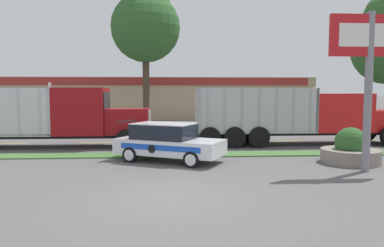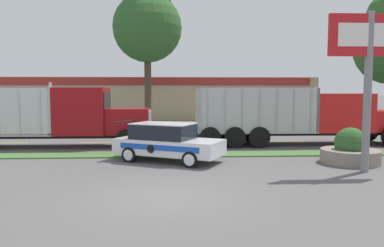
{
  "view_description": "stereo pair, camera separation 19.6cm",
  "coord_description": "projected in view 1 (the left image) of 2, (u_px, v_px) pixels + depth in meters",
  "views": [
    {
      "loc": [
        0.02,
        -10.26,
        2.92
      ],
      "look_at": [
        1.17,
        8.51,
        1.34
      ],
      "focal_mm": 35.0,
      "sensor_mm": 36.0,
      "label": 1
    },
    {
      "loc": [
        0.22,
        -10.27,
        2.92
      ],
      "look_at": [
        1.17,
        8.51,
        1.34
      ],
      "focal_mm": 35.0,
      "sensor_mm": 36.0,
      "label": 2
    }
  ],
  "objects": [
    {
      "name": "dump_truck_mid",
      "position": [
        56.0,
        118.0,
        19.78
      ],
      "size": [
        12.06,
        2.57,
        3.41
      ],
      "color": "black",
      "rests_on": "ground_plane"
    },
    {
      "name": "dump_truck_lead",
      "position": [
        313.0,
        117.0,
        20.98
      ],
      "size": [
        11.34,
        2.76,
        3.2
      ],
      "color": "black",
      "rests_on": "ground_plane"
    },
    {
      "name": "centre_line_4",
      "position": [
        100.0,
        143.0,
        21.69
      ],
      "size": [
        2.4,
        0.14,
        0.01
      ],
      "primitive_type": "cube",
      "color": "yellow",
      "rests_on": "ground_plane"
    },
    {
      "name": "centre_line_3",
      "position": [
        5.0,
        143.0,
        21.36
      ],
      "size": [
        2.4,
        0.14,
        0.01
      ],
      "primitive_type": "cube",
      "color": "yellow",
      "rests_on": "ground_plane"
    },
    {
      "name": "ground_plane",
      "position": [
        169.0,
        197.0,
        10.45
      ],
      "size": [
        600.0,
        600.0,
        0.0
      ],
      "primitive_type": "plane",
      "color": "#5B5959"
    },
    {
      "name": "centre_line_7",
      "position": [
        371.0,
        140.0,
        22.68
      ],
      "size": [
        2.4,
        0.14,
        0.01
      ],
      "primitive_type": "cube",
      "color": "yellow",
      "rests_on": "ground_plane"
    },
    {
      "name": "grass_verge",
      "position": [
        169.0,
        155.0,
        17.3
      ],
      "size": [
        120.0,
        1.32,
        0.06
      ],
      "primitive_type": "cube",
      "color": "#477538",
      "rests_on": "ground_plane"
    },
    {
      "name": "store_building_backdrop",
      "position": [
        145.0,
        98.0,
        44.66
      ],
      "size": [
        37.04,
        12.1,
        4.48
      ],
      "color": "tan",
      "rests_on": "ground_plane"
    },
    {
      "name": "centre_line_5",
      "position": [
        193.0,
        142.0,
        22.02
      ],
      "size": [
        2.4,
        0.14,
        0.01
      ],
      "primitive_type": "cube",
      "color": "yellow",
      "rests_on": "ground_plane"
    },
    {
      "name": "stone_planter",
      "position": [
        351.0,
        151.0,
        15.42
      ],
      "size": [
        2.35,
        2.35,
        1.48
      ],
      "color": "gray",
      "rests_on": "ground_plane"
    },
    {
      "name": "store_sign_post",
      "position": [
        370.0,
        57.0,
        13.46
      ],
      "size": [
        2.99,
        0.28,
        5.79
      ],
      "color": "gray",
      "rests_on": "ground_plane"
    },
    {
      "name": "rally_car",
      "position": [
        168.0,
        142.0,
        15.81
      ],
      "size": [
        4.86,
        3.72,
        1.65
      ],
      "color": "white",
      "rests_on": "ground_plane"
    },
    {
      "name": "centre_line_6",
      "position": [
        283.0,
        141.0,
        22.35
      ],
      "size": [
        2.4,
        0.14,
        0.01
      ],
      "primitive_type": "cube",
      "color": "yellow",
      "rests_on": "ground_plane"
    },
    {
      "name": "tree_behind_left",
      "position": [
        145.0,
        21.0,
        32.87
      ],
      "size": [
        6.1,
        6.1,
        13.17
      ],
      "color": "#473828",
      "rests_on": "ground_plane"
    }
  ]
}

